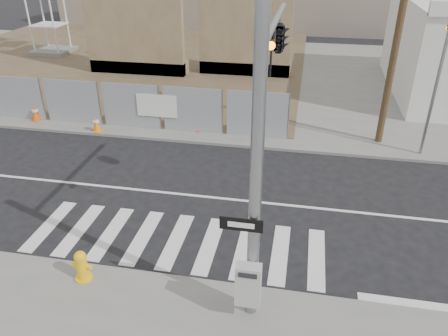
% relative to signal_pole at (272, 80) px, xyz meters
% --- Properties ---
extents(ground, '(100.00, 100.00, 0.00)m').
position_rel_signal_pole_xyz_m(ground, '(-2.49, 2.05, -4.78)').
color(ground, black).
rests_on(ground, ground).
extents(sidewalk_far, '(50.00, 20.00, 0.12)m').
position_rel_signal_pole_xyz_m(sidewalk_far, '(-2.49, 16.05, -4.72)').
color(sidewalk_far, slate).
rests_on(sidewalk_far, ground).
extents(signal_pole, '(0.96, 5.87, 7.00)m').
position_rel_signal_pole_xyz_m(signal_pole, '(0.00, 0.00, 0.00)').
color(signal_pole, gray).
rests_on(signal_pole, sidewalk_near).
extents(far_signal_pole, '(0.16, 0.20, 5.60)m').
position_rel_signal_pole_xyz_m(far_signal_pole, '(5.51, 6.65, -1.30)').
color(far_signal_pole, gray).
rests_on(far_signal_pole, sidewalk_far).
extents(chain_link_fence, '(24.60, 0.04, 2.00)m').
position_rel_signal_pole_xyz_m(chain_link_fence, '(-12.49, 7.05, -3.66)').
color(chain_link_fence, gray).
rests_on(chain_link_fence, sidewalk_far).
extents(concrete_wall_left, '(6.00, 1.30, 8.00)m').
position_rel_signal_pole_xyz_m(concrete_wall_left, '(-9.49, 15.13, -1.40)').
color(concrete_wall_left, brown).
rests_on(concrete_wall_left, sidewalk_far).
extents(concrete_wall_right, '(5.50, 1.30, 8.00)m').
position_rel_signal_pole_xyz_m(concrete_wall_right, '(-2.99, 16.13, -1.40)').
color(concrete_wall_right, brown).
rests_on(concrete_wall_right, sidewalk_far).
extents(utility_pole_right, '(1.60, 0.28, 10.00)m').
position_rel_signal_pole_xyz_m(utility_pole_right, '(4.01, 7.55, 0.42)').
color(utility_pole_right, '#4E3B24').
rests_on(utility_pole_right, sidewalk_far).
extents(fire_hydrant, '(0.52, 0.48, 0.84)m').
position_rel_signal_pole_xyz_m(fire_hydrant, '(-4.29, -2.50, -4.25)').
color(fire_hydrant, yellow).
rests_on(fire_hydrant, sidewalk_near).
extents(traffic_cone_b, '(0.49, 0.49, 0.73)m').
position_rel_signal_pole_xyz_m(traffic_cone_b, '(-11.45, 6.95, -4.30)').
color(traffic_cone_b, '#E5530C').
rests_on(traffic_cone_b, sidewalk_far).
extents(traffic_cone_c, '(0.37, 0.37, 0.72)m').
position_rel_signal_pole_xyz_m(traffic_cone_c, '(-8.08, 6.27, -4.31)').
color(traffic_cone_c, orange).
rests_on(traffic_cone_c, sidewalk_far).
extents(traffic_cone_d, '(0.52, 0.52, 0.77)m').
position_rel_signal_pole_xyz_m(traffic_cone_d, '(-3.73, 7.21, -4.29)').
color(traffic_cone_d, '#FF380D').
rests_on(traffic_cone_d, sidewalk_far).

